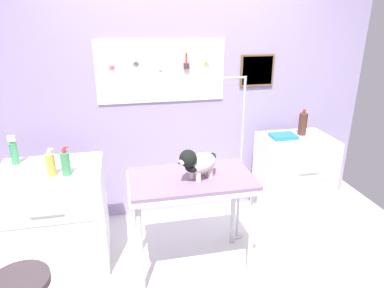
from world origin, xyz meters
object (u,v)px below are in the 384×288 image
Objects in this scene: grooming_arm at (239,169)px; cabinet_right at (293,179)px; dog at (197,163)px; soda_bottle at (303,123)px; grooming_table at (192,188)px; counter_left at (57,217)px; shampoo_bottle at (66,163)px.

grooming_arm reaches higher than cabinet_right.
cabinet_right is (1.13, 0.55, -0.53)m from dog.
grooming_arm reaches higher than dog.
grooming_arm is 0.85m from soda_bottle.
grooming_table is 0.59m from grooming_arm.
shampoo_bottle is at bearing -45.15° from counter_left.
soda_bottle reaches higher than grooming_table.
cabinet_right is (2.25, 0.23, 0.00)m from counter_left.
grooming_table is 1.10× the size of counter_left.
dog is 1.37m from soda_bottle.
cabinet_right is at bearing 5.91° from counter_left.
grooming_arm is 0.65m from dog.
soda_bottle is (0.74, 0.28, 0.30)m from grooming_arm.
shampoo_bottle is at bearing -167.84° from soda_bottle.
grooming_table is at bearing -6.95° from shampoo_bottle.
grooming_table is 0.24m from dog.
dog is (0.03, -0.05, 0.24)m from grooming_table.
soda_bottle is at bearing 12.16° from shampoo_bottle.
cabinet_right is 3.52× the size of soda_bottle.
soda_bottle reaches higher than dog.
dog is 0.39× the size of cabinet_right.
counter_left is at bearing 166.01° from grooming_table.
grooming_arm is at bearing -159.43° from soda_bottle.
soda_bottle is (1.25, 0.58, 0.28)m from grooming_table.
grooming_table is at bearing -148.90° from grooming_arm.
cabinet_right is at bearing 26.14° from dog.
grooming_table is 0.64× the size of grooming_arm.
counter_left is at bearing 164.02° from dog.
cabinet_right is 2.20m from shampoo_bottle.
shampoo_bottle is at bearing -169.43° from cabinet_right.
cabinet_right reaches higher than grooming_table.
counter_left is 2.43m from soda_bottle.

